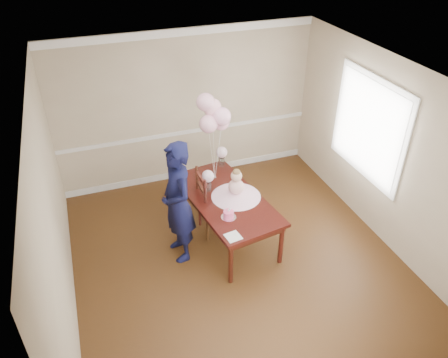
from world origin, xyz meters
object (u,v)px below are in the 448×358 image
(dining_table_top, at_px, (226,199))
(woman, at_px, (178,203))
(birthday_cake, at_px, (229,214))
(dining_chair_seat, at_px, (215,205))

(dining_table_top, height_order, woman, woman)
(birthday_cake, distance_m, woman, 0.71)
(dining_table_top, bearing_deg, birthday_cake, -113.96)
(birthday_cake, xyz_separation_m, woman, (-0.63, 0.30, 0.14))
(dining_chair_seat, relative_size, woman, 0.26)
(birthday_cake, relative_size, woman, 0.08)
(birthday_cake, xyz_separation_m, dining_chair_seat, (0.02, 0.64, -0.29))
(birthday_cake, bearing_deg, woman, 154.53)
(dining_table_top, height_order, birthday_cake, birthday_cake)
(woman, bearing_deg, dining_table_top, 95.88)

